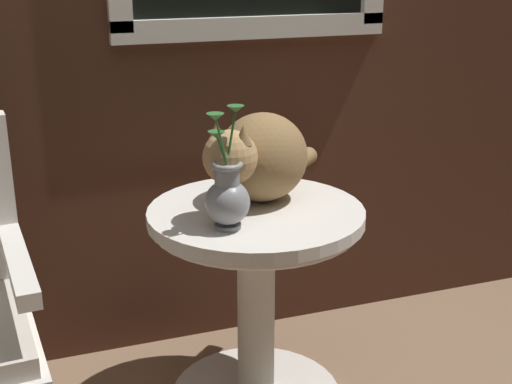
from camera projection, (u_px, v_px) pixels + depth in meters
wicker_side_table at (256, 278)px, 2.06m from camera, size 0.61×0.61×0.63m
cat at (259, 157)px, 2.01m from camera, size 0.47×0.43×0.26m
pewter_vase_with_ivy at (227, 194)px, 1.82m from camera, size 0.12×0.12×0.32m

